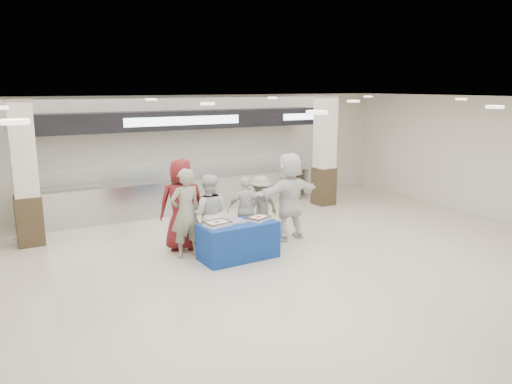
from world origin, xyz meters
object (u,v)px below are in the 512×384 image
sheet_cake_left (217,223)px  civilian_white (289,196)px  chef_tall (209,214)px  soldier_a (185,213)px  sheet_cake_right (259,218)px  civilian_maroon (182,205)px  cupcake_tray (237,221)px  soldier_b (261,207)px  display_table (238,241)px  chef_short (247,210)px

sheet_cake_left → civilian_white: (2.09, 0.63, 0.20)m
civilian_white → chef_tall: bearing=-7.3°
sheet_cake_left → soldier_a: (-0.42, 0.63, 0.12)m
sheet_cake_left → sheet_cake_right: (0.92, -0.03, -0.00)m
sheet_cake_left → civilian_maroon: size_ratio=0.27×
sheet_cake_left → cupcake_tray: bearing=2.4°
sheet_cake_left → soldier_b: soldier_b is taller
display_table → soldier_b: 1.56m
sheet_cake_right → chef_tall: chef_tall is taller
chef_tall → soldier_a: bearing=23.7°
display_table → cupcake_tray: (-0.02, 0.03, 0.40)m
cupcake_tray → display_table: bearing=-63.6°
soldier_b → sheet_cake_right: bearing=50.3°
sheet_cake_left → sheet_cake_right: 0.92m
display_table → chef_short: 1.15m
chef_tall → display_table: bearing=143.7°
sheet_cake_left → chef_tall: (0.09, 0.63, 0.04)m
chef_short → chef_tall: bearing=35.6°
sheet_cake_right → civilian_maroon: bearing=137.9°
sheet_cake_right → chef_short: 0.90m
civilian_maroon → soldier_b: bearing=-161.9°
display_table → sheet_cake_left: sheet_cake_left is taller
cupcake_tray → chef_tall: size_ratio=0.22×
soldier_b → display_table: bearing=35.1°
civilian_maroon → civilian_white: (2.40, -0.46, 0.01)m
cupcake_tray → soldier_b: 1.52m
sheet_cake_right → soldier_a: 1.50m
display_table → chef_tall: size_ratio=0.93×
sheet_cake_right → cupcake_tray: (-0.48, 0.04, -0.02)m
civilian_white → soldier_b: bearing=-45.2°
display_table → soldier_b: bearing=40.7°
sheet_cake_right → cupcake_tray: sheet_cake_right is taller
civilian_maroon → cupcake_tray: bearing=145.3°
sheet_cake_right → sheet_cake_left: bearing=178.4°
soldier_b → civilian_white: civilian_white is taller
soldier_b → soldier_a: bearing=3.3°
soldier_a → chef_short: bearing=-176.5°
cupcake_tray → soldier_a: (-0.86, 0.61, 0.14)m
chef_short → soldier_b: size_ratio=1.03×
chef_tall → civilian_white: size_ratio=0.84×
display_table → soldier_b: size_ratio=1.07×
sheet_cake_right → soldier_a: (-1.34, 0.65, 0.12)m
civilian_maroon → soldier_b: civilian_maroon is taller
sheet_cake_right → civilian_white: 1.35m
display_table → soldier_a: size_ratio=0.84×
cupcake_tray → soldier_b: bearing=42.0°
sheet_cake_left → soldier_a: size_ratio=0.29×
display_table → chef_tall: 0.87m
display_table → cupcake_tray: bearing=113.9°
display_table → chef_short: size_ratio=1.03×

